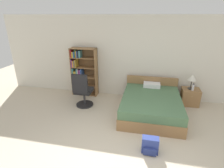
{
  "coord_description": "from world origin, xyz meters",
  "views": [
    {
      "loc": [
        0.41,
        -2.26,
        2.57
      ],
      "look_at": [
        -0.48,
        1.98,
        0.86
      ],
      "focal_mm": 28.0,
      "sensor_mm": 36.0,
      "label": 1
    }
  ],
  "objects": [
    {
      "name": "office_chair",
      "position": [
        -1.38,
        2.12,
        0.5
      ],
      "size": [
        0.52,
        0.58,
        1.07
      ],
      "color": "#232326",
      "rests_on": "ground_plane"
    },
    {
      "name": "bed",
      "position": [
        0.59,
        2.18,
        0.27
      ],
      "size": [
        1.57,
        1.95,
        0.77
      ],
      "color": "olive",
      "rests_on": "ground_plane"
    },
    {
      "name": "backpack_blue",
      "position": [
        0.59,
        0.6,
        0.16
      ],
      "size": [
        0.33,
        0.22,
        0.34
      ],
      "color": "navy",
      "rests_on": "ground_plane"
    },
    {
      "name": "table_lamp",
      "position": [
        1.73,
        2.93,
        0.86
      ],
      "size": [
        0.24,
        0.24,
        0.46
      ],
      "color": "#333333",
      "rests_on": "nightstand"
    },
    {
      "name": "bookshelf",
      "position": [
        -1.75,
        3.01,
        0.81
      ],
      "size": [
        0.85,
        0.33,
        1.6
      ],
      "color": "olive",
      "rests_on": "ground_plane"
    },
    {
      "name": "wall_back",
      "position": [
        0.0,
        3.23,
        1.3
      ],
      "size": [
        9.0,
        0.06,
        2.6
      ],
      "color": "silver",
      "rests_on": "ground_plane"
    },
    {
      "name": "water_bottle",
      "position": [
        1.77,
        2.82,
        0.61
      ],
      "size": [
        0.06,
        0.06,
        0.21
      ],
      "color": "silver",
      "rests_on": "nightstand"
    },
    {
      "name": "nightstand",
      "position": [
        1.76,
        2.92,
        0.26
      ],
      "size": [
        0.51,
        0.43,
        0.52
      ],
      "color": "olive",
      "rests_on": "ground_plane"
    }
  ]
}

